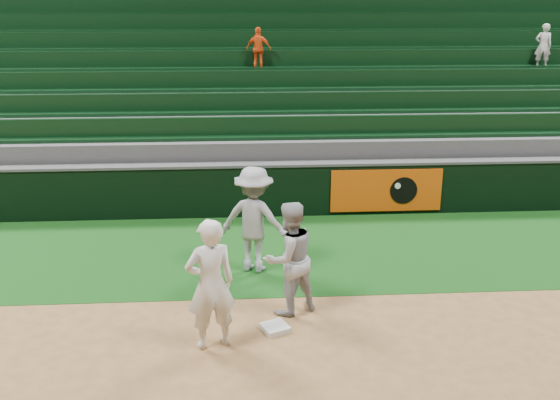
{
  "coord_description": "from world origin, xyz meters",
  "views": [
    {
      "loc": [
        -0.35,
        -8.64,
        4.87
      ],
      "look_at": [
        0.35,
        2.3,
        1.3
      ],
      "focal_mm": 40.0,
      "sensor_mm": 36.0,
      "label": 1
    }
  ],
  "objects_px": {
    "baserunner": "(289,258)",
    "base_coach": "(254,220)",
    "first_base": "(275,328)",
    "first_baseman": "(210,284)"
  },
  "relations": [
    {
      "from": "first_baseman",
      "to": "baserunner",
      "type": "height_order",
      "value": "first_baseman"
    },
    {
      "from": "first_baseman",
      "to": "base_coach",
      "type": "bearing_deg",
      "value": -122.79
    },
    {
      "from": "baserunner",
      "to": "base_coach",
      "type": "xyz_separation_m",
      "value": [
        -0.51,
        1.66,
        0.07
      ]
    },
    {
      "from": "first_base",
      "to": "base_coach",
      "type": "distance_m",
      "value": 2.47
    },
    {
      "from": "first_base",
      "to": "baserunner",
      "type": "distance_m",
      "value": 1.11
    },
    {
      "from": "base_coach",
      "to": "first_base",
      "type": "bearing_deg",
      "value": 117.34
    },
    {
      "from": "first_base",
      "to": "first_baseman",
      "type": "relative_size",
      "value": 0.19
    },
    {
      "from": "first_base",
      "to": "first_baseman",
      "type": "distance_m",
      "value": 1.38
    },
    {
      "from": "baserunner",
      "to": "base_coach",
      "type": "relative_size",
      "value": 0.94
    },
    {
      "from": "baserunner",
      "to": "base_coach",
      "type": "bearing_deg",
      "value": -101.35
    }
  ]
}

